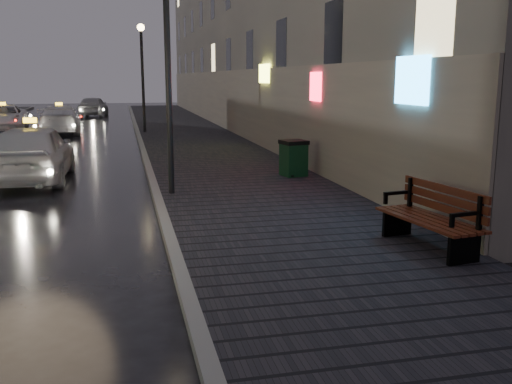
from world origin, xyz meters
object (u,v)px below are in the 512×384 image
taxi_near (32,152)px  taxi_mid (60,120)px  bench (433,217)px  trash_bin (294,158)px  taxi_far (3,118)px  lamp_far (142,64)px  car_far (93,106)px  lamp_near (167,49)px

taxi_near → taxi_mid: bearing=-86.3°
bench → taxi_mid: (-7.91, 22.96, 0.07)m
trash_bin → taxi_mid: 17.62m
taxi_mid → taxi_far: (-3.24, 2.83, -0.03)m
lamp_far → trash_bin: lamp_far is taller
lamp_far → taxi_near: (-3.54, -12.72, -2.67)m
taxi_far → taxi_near: bearing=-81.8°
car_far → bench: bearing=107.2°
trash_bin → taxi_mid: bearing=105.0°
taxi_near → car_far: 27.66m
lamp_near → taxi_near: (-3.54, 3.28, -2.67)m
bench → lamp_far: bearing=91.5°
trash_bin → bench: bearing=-99.7°
lamp_near → taxi_near: size_ratio=1.10×
lamp_far → car_far: size_ratio=1.21×
bench → taxi_far: bearing=105.1°
taxi_mid → taxi_far: size_ratio=1.01×
trash_bin → taxi_mid: size_ratio=0.20×
bench → taxi_near: 11.34m
taxi_near → taxi_far: (-3.90, 17.07, -0.12)m
lamp_near → taxi_near: 5.52m
taxi_far → car_far: 11.42m
bench → trash_bin: (-0.17, 7.13, -0.01)m
lamp_near → taxi_near: lamp_near is taller
lamp_far → taxi_mid: size_ratio=1.05×
trash_bin → taxi_near: 7.26m
taxi_mid → taxi_far: taxi_mid is taller
lamp_far → taxi_near: lamp_far is taller
lamp_near → trash_bin: size_ratio=5.30×
lamp_far → bench: lamp_far is taller
trash_bin → car_far: car_far is taller
bench → taxi_near: size_ratio=0.44×
taxi_far → car_far: size_ratio=1.14×
car_far → lamp_near: bearing=102.3°
lamp_near → car_far: 31.22m
lamp_far → taxi_near: 13.47m
trash_bin → taxi_far: bearing=109.4°
lamp_near → taxi_mid: bearing=103.5°
trash_bin → taxi_mid: taxi_mid is taller
lamp_near → car_far: bearing=95.8°
taxi_far → bench: bearing=-71.3°
taxi_far → lamp_far: bearing=-35.0°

